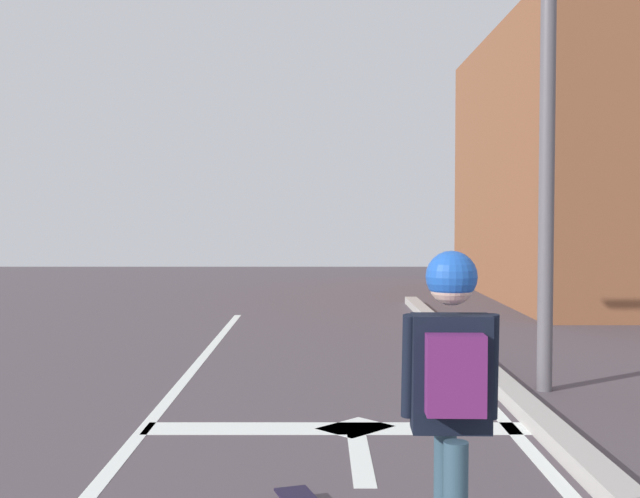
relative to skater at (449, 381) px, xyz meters
name	(u,v)px	position (x,y,z in m)	size (l,w,h in m)	color
stop_bar	(334,428)	(-0.46, 3.19, -1.08)	(3.31, 0.40, 0.01)	silver
lane_arrow_stem	(358,457)	(-0.30, 2.37, -1.08)	(0.16, 1.40, 0.01)	silver
lane_arrow_head	(353,427)	(-0.30, 3.22, -1.08)	(0.56, 0.44, 0.01)	silver
skater	(449,381)	(0.00, 0.00, 0.00)	(0.45, 0.60, 1.60)	#2F4B5B
traffic_signal_mast	(413,29)	(0.38, 4.69, 2.67)	(5.11, 0.34, 5.23)	#5B565C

